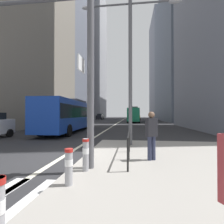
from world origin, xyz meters
name	(u,v)px	position (x,y,z in m)	size (l,w,h in m)	color
ground_plane	(114,125)	(0.00, 20.00, 0.00)	(160.00, 160.00, 0.00)	#28282B
median_island	(212,168)	(5.50, -1.00, 0.07)	(9.00, 10.00, 0.15)	gray
lane_centre_line	(119,122)	(0.00, 30.00, 0.01)	(0.20, 80.00, 0.01)	beige
office_tower_left_mid	(69,32)	(-16.00, 42.25, 26.93)	(10.34, 22.27, 53.87)	slate
office_tower_left_far	(89,56)	(-16.00, 65.38, 27.38)	(13.25, 17.86, 54.76)	#9E9EA3
office_tower_right_mid	(183,55)	(17.00, 41.90, 18.18)	(12.01, 25.72, 36.35)	slate
office_tower_right_far	(165,68)	(17.00, 67.52, 21.56)	(11.31, 20.72, 43.12)	slate
city_bus_blue_oncoming	(69,114)	(-3.49, 9.86, 1.84)	(2.93, 11.19, 3.40)	#14389E
city_bus_red_receding	(134,114)	(3.28, 31.78, 1.83)	(2.87, 10.57, 3.40)	#198456
car_oncoming_mid	(100,117)	(-7.33, 46.59, 0.99)	(2.19, 4.66, 1.94)	black
car_receding_near	(137,117)	(4.44, 48.73, 0.99)	(2.21, 4.57, 1.94)	gold
traffic_signal_gantry	(26,44)	(-0.54, -1.71, 4.13)	(6.47, 0.65, 6.00)	#515156
street_lamp_post	(130,52)	(2.83, 2.47, 5.28)	(5.50, 0.32, 8.00)	#56565B
bollard_left	(69,165)	(1.44, -3.01, 0.63)	(0.20, 0.20, 0.86)	#99999E
bollard_right	(86,153)	(1.56, -1.98, 0.67)	(0.20, 0.20, 0.94)	#99999E
pedestrian_railing	(129,138)	(2.80, 0.04, 0.87)	(0.06, 3.97, 0.98)	black
pedestrian_waiting	(151,133)	(3.63, -0.56, 1.14)	(0.44, 0.37, 1.77)	#2D334C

